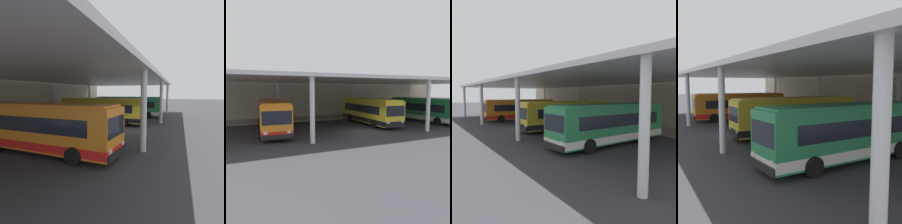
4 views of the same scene
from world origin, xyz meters
TOP-DOWN VIEW (x-y plane):
  - ground_plane at (0.00, 0.00)m, footprint 200.00×200.00m
  - platform_kerb at (0.00, 11.75)m, footprint 42.00×4.50m
  - station_building_facade at (0.00, 15.00)m, footprint 48.00×1.60m
  - canopy_shelter at (0.00, 5.50)m, footprint 40.00×17.00m
  - bus_nearest_bay at (-8.37, 3.68)m, footprint 3.23×10.68m
  - bus_second_bay at (3.49, 4.30)m, footprint 2.92×10.59m
  - bus_middle_bay at (11.32, 2.98)m, footprint 3.00×10.62m
  - bench_waiting at (5.24, 11.82)m, footprint 1.80×0.45m
  - trash_bin at (8.74, 11.40)m, footprint 0.52×0.52m
  - banner_sign at (10.18, 10.94)m, footprint 0.70×0.12m

SIDE VIEW (x-z plane):
  - ground_plane at x=0.00m, z-range 0.00..0.00m
  - platform_kerb at x=0.00m, z-range 0.00..0.18m
  - bench_waiting at x=5.24m, z-range 0.20..1.12m
  - trash_bin at x=8.74m, z-range 0.19..1.17m
  - bus_nearest_bay at x=-8.37m, z-range 0.07..3.24m
  - bus_second_bay at x=3.49m, z-range 0.07..3.24m
  - bus_middle_bay at x=11.32m, z-range 0.07..3.24m
  - banner_sign at x=10.18m, z-range 0.38..3.58m
  - station_building_facade at x=0.00m, z-range 0.00..6.50m
  - canopy_shelter at x=0.00m, z-range 2.54..8.09m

